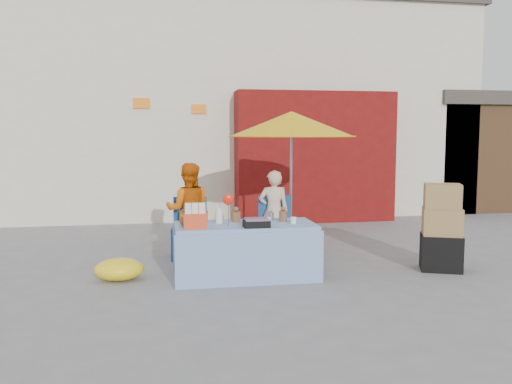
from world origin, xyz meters
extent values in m
plane|color=slate|center=(0.00, 0.00, 0.00)|extent=(80.00, 80.00, 0.00)
cube|color=silver|center=(0.00, 7.00, 2.25)|extent=(12.00, 5.00, 4.50)
cube|color=#3F3833|center=(0.00, 7.00, 4.70)|extent=(12.20, 5.20, 0.40)
cube|color=maroon|center=(2.20, 4.20, 1.30)|extent=(3.20, 0.60, 2.60)
cube|color=#4C331E|center=(6.50, 6.00, 1.20)|extent=(2.60, 3.00, 2.40)
cube|color=#3F3833|center=(6.50, 6.00, 2.55)|extent=(2.80, 3.20, 0.30)
cube|color=orange|center=(-1.20, 4.48, 2.35)|extent=(0.32, 0.04, 0.20)
cube|color=orange|center=(-0.10, 4.48, 2.25)|extent=(0.28, 0.04, 0.18)
cube|color=#7DA0C8|center=(0.11, 0.12, 0.33)|extent=(1.69, 0.76, 0.67)
cube|color=#7DA0C8|center=(0.11, -0.27, 0.31)|extent=(1.73, 0.03, 0.62)
cube|color=#7DA0C8|center=(0.12, 0.51, 0.31)|extent=(1.73, 0.03, 0.62)
cylinder|color=white|center=(-0.55, 0.26, 0.75)|extent=(0.10, 0.10, 0.16)
cylinder|color=olive|center=(-0.37, 0.35, 0.74)|extent=(0.11, 0.11, 0.14)
cylinder|color=white|center=(-0.20, 0.21, 0.76)|extent=(0.09, 0.09, 0.20)
cylinder|color=olive|center=(0.03, 0.30, 0.73)|extent=(0.12, 0.12, 0.12)
cylinder|color=#B2B2B7|center=(0.47, 0.32, 0.72)|extent=(0.08, 0.08, 0.11)
cylinder|color=olive|center=(0.60, 0.21, 0.73)|extent=(0.10, 0.10, 0.13)
cylinder|color=white|center=(0.38, 0.08, 0.71)|extent=(0.07, 0.07, 0.08)
cylinder|color=white|center=(0.69, 0.03, 0.71)|extent=(0.07, 0.07, 0.08)
sphere|color=brown|center=(-0.62, 0.04, 0.73)|extent=(0.13, 0.13, 0.13)
ellipsoid|color=red|center=(-0.11, -0.01, 0.98)|extent=(0.13, 0.05, 0.13)
cube|color=#E24421|center=(-0.51, -0.14, 0.76)|extent=(0.27, 0.13, 0.18)
cube|color=black|center=(0.20, -0.15, 0.71)|extent=(0.30, 0.21, 0.08)
cube|color=navy|center=(-0.50, 1.30, 0.23)|extent=(0.53, 0.52, 0.45)
cube|color=navy|center=(-0.47, 1.52, 0.65)|extent=(0.48, 0.10, 0.40)
cube|color=navy|center=(0.75, 1.30, 0.23)|extent=(0.53, 0.52, 0.45)
cube|color=navy|center=(0.78, 1.52, 0.65)|extent=(0.48, 0.10, 0.40)
imported|color=#DE610B|center=(-0.50, 1.45, 0.67)|extent=(0.71, 0.59, 1.35)
imported|color=beige|center=(0.75, 1.45, 0.61)|extent=(0.48, 0.35, 1.22)
cylinder|color=gray|center=(1.05, 1.60, 1.00)|extent=(0.04, 0.04, 2.00)
cone|color=#EEAE0C|center=(1.05, 1.60, 1.90)|extent=(1.90, 1.90, 0.38)
cylinder|color=#EEAE0C|center=(1.05, 1.60, 1.72)|extent=(1.90, 1.90, 0.02)
cube|color=black|center=(2.66, 0.03, 0.23)|extent=(0.63, 0.58, 0.46)
cube|color=#AC8A4D|center=(2.66, 0.03, 0.63)|extent=(0.58, 0.52, 0.35)
cube|color=#AC8A4D|center=(2.64, 0.01, 0.97)|extent=(0.54, 0.48, 0.31)
ellipsoid|color=yellow|center=(-1.40, 0.26, 0.13)|extent=(0.70, 0.62, 0.27)
camera|label=1|loc=(-0.93, -6.29, 1.74)|focal=38.00mm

